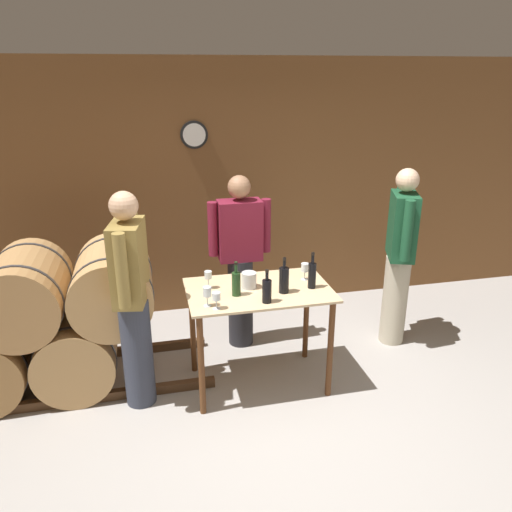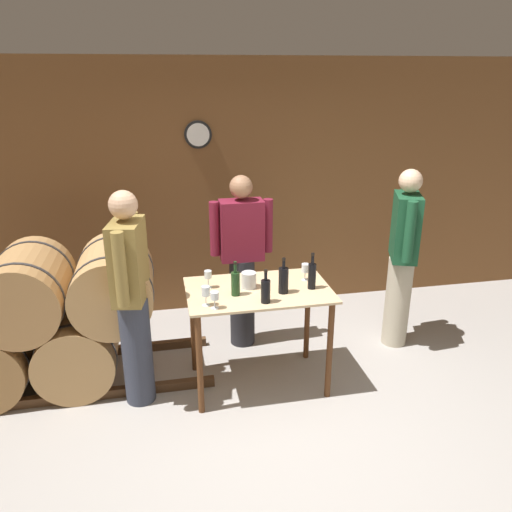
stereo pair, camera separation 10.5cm
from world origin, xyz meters
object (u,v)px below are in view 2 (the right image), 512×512
wine_bottle_left (266,290)px  wine_bottle_right (312,275)px  wine_bottle_far_left (235,283)px  person_host (402,256)px  wine_bottle_center (283,280)px  wine_glass_near_center (208,275)px  wine_glass_near_left (206,292)px  wine_glass_far_side (305,269)px  wine_glass_near_right (215,296)px  ice_bucket (249,280)px  person_visitor_with_scarf (242,259)px  person_visitor_bearded (132,296)px

wine_bottle_left → wine_bottle_right: wine_bottle_right is taller
wine_bottle_far_left → person_host: 1.73m
wine_bottle_center → wine_glass_near_center: (-0.58, 0.22, -0.00)m
wine_glass_near_left → wine_glass_far_side: (0.87, 0.32, -0.01)m
wine_glass_near_right → wine_glass_far_side: 0.90m
wine_bottle_center → person_host: (1.29, 0.51, -0.08)m
wine_bottle_center → wine_bottle_right: wine_bottle_right is taller
wine_glass_far_side → wine_bottle_left: bearing=-139.7°
wine_bottle_center → person_host: size_ratio=0.17×
wine_bottle_far_left → person_host: size_ratio=0.16×
wine_bottle_left → ice_bucket: bearing=104.1°
wine_bottle_left → wine_glass_near_center: 0.54m
wine_glass_near_left → wine_glass_near_center: bearing=80.7°
person_host → person_visitor_with_scarf: 1.51m
wine_bottle_far_left → wine_glass_near_center: size_ratio=1.89×
wine_glass_near_right → wine_bottle_right: bearing=14.3°
person_host → wine_bottle_left: bearing=-155.9°
wine_bottle_far_left → wine_bottle_left: size_ratio=1.04×
wine_glass_near_left → person_visitor_with_scarf: 1.03m
wine_glass_near_center → person_visitor_with_scarf: 0.72m
wine_bottle_far_left → person_visitor_bearded: size_ratio=0.16×
wine_glass_near_center → ice_bucket: bearing=-11.0°
wine_bottle_right → person_host: person_host is taller
ice_bucket → wine_glass_far_side: bearing=6.8°
wine_bottle_right → wine_glass_near_left: (-0.88, -0.15, -0.00)m
wine_bottle_center → wine_glass_near_center: 0.61m
wine_glass_near_center → person_visitor_with_scarf: (0.38, 0.60, -0.11)m
wine_glass_near_left → wine_glass_far_side: 0.93m
person_host → wine_glass_near_left: bearing=-162.1°
wine_bottle_right → wine_glass_near_left: bearing=-170.5°
wine_bottle_left → wine_glass_near_center: size_ratio=1.81×
wine_bottle_left → wine_glass_far_side: bearing=40.3°
wine_bottle_center → wine_glass_near_center: bearing=159.5°
ice_bucket → person_visitor_with_scarf: bearing=85.0°
ice_bucket → person_host: person_host is taller
person_visitor_with_scarf → wine_bottle_center: bearing=-76.7°
wine_bottle_far_left → wine_glass_far_side: wine_bottle_far_left is taller
wine_bottle_far_left → wine_bottle_right: (0.63, 0.00, 0.01)m
wine_bottle_far_left → person_visitor_with_scarf: size_ratio=0.17×
wine_bottle_right → wine_glass_near_right: wine_bottle_right is taller
wine_glass_near_right → wine_glass_far_side: wine_glass_far_side is taller
wine_glass_near_right → ice_bucket: bearing=45.5°
wine_glass_near_right → ice_bucket: 0.46m
wine_glass_far_side → person_visitor_with_scarf: 0.75m
wine_glass_near_left → person_visitor_bearded: (-0.55, 0.18, -0.07)m
wine_bottle_left → person_visitor_bearded: person_visitor_bearded is taller
wine_glass_near_left → wine_bottle_far_left: bearing=29.8°
wine_bottle_center → wine_glass_near_left: 0.64m
wine_bottle_left → person_visitor_with_scarf: bearing=91.0°
wine_glass_far_side → wine_bottle_center: bearing=-139.0°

